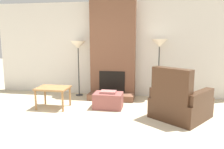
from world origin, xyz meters
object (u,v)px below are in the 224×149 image
at_px(side_table, 53,90).
at_px(armchair, 179,104).
at_px(floor_lamp_right, 160,45).
at_px(ottoman, 108,100).
at_px(floor_lamp_left, 78,47).

bearing_deg(side_table, armchair, -4.12).
bearing_deg(floor_lamp_right, side_table, -154.23).
bearing_deg(ottoman, floor_lamp_right, 39.91).
distance_m(armchair, floor_lamp_right, 1.81).
xyz_separation_m(side_table, floor_lamp_right, (2.43, 1.18, 1.00)).
bearing_deg(side_table, floor_lamp_left, 78.44).
bearing_deg(floor_lamp_right, floor_lamp_left, 180.00).
xyz_separation_m(ottoman, side_table, (-1.27, -0.20, 0.24)).
bearing_deg(floor_lamp_left, side_table, -101.56).
height_order(side_table, floor_lamp_right, floor_lamp_right).
relative_size(side_table, floor_lamp_left, 0.47).
relative_size(floor_lamp_left, floor_lamp_right, 0.97).
relative_size(ottoman, armchair, 0.49).
height_order(ottoman, armchair, armchair).
bearing_deg(floor_lamp_right, ottoman, -140.09).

